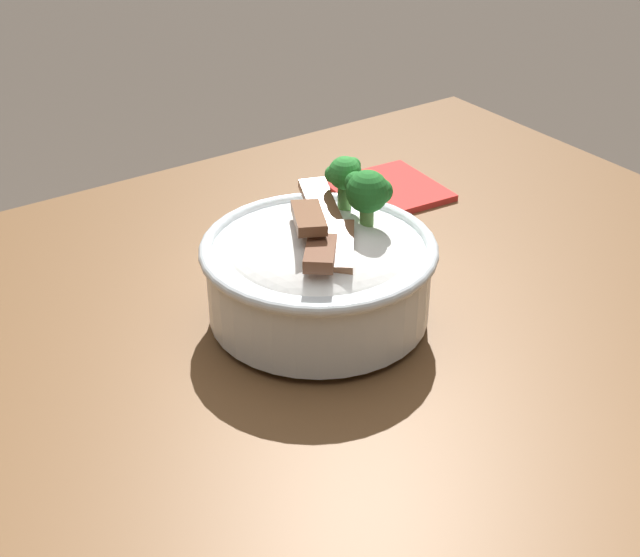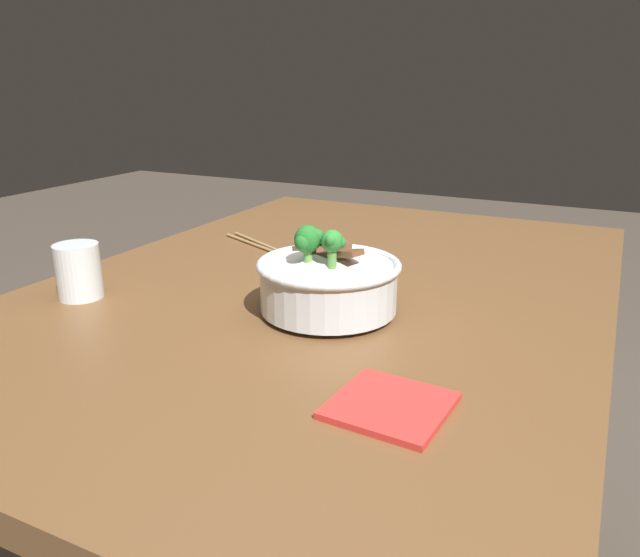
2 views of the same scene
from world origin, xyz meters
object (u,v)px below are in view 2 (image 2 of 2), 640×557
object	(u,v)px
drinking_glass	(79,275)
chopsticks_pair	(258,244)
rice_bowl	(328,279)
folded_napkin	(390,406)

from	to	relation	value
drinking_glass	chopsticks_pair	distance (m)	0.42
rice_bowl	folded_napkin	distance (m)	0.30
chopsticks_pair	folded_napkin	world-z (taller)	folded_napkin
drinking_glass	folded_napkin	xyz separation A→B (m)	(0.11, 0.59, -0.03)
rice_bowl	chopsticks_pair	world-z (taller)	rice_bowl
drinking_glass	folded_napkin	world-z (taller)	drinking_glass
rice_bowl	drinking_glass	distance (m)	0.42
chopsticks_pair	folded_napkin	size ratio (longest dim) A/B	1.72
folded_napkin	rice_bowl	bearing A→B (deg)	-140.97
chopsticks_pair	folded_napkin	bearing A→B (deg)	43.48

